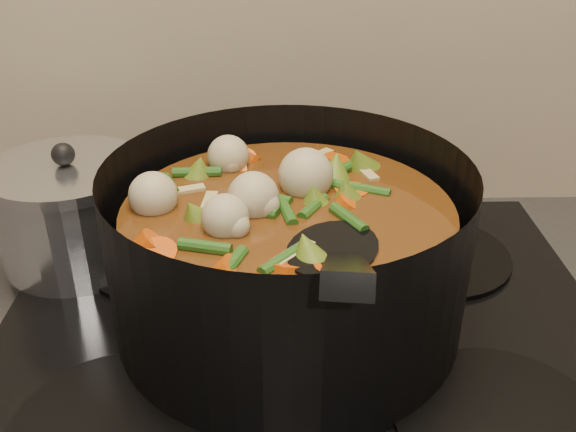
{
  "coord_description": "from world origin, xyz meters",
  "views": [
    {
      "loc": [
        -0.03,
        1.42,
        1.34
      ],
      "look_at": [
        -0.02,
        1.95,
        1.05
      ],
      "focal_mm": 40.0,
      "sensor_mm": 36.0,
      "label": 1
    }
  ],
  "objects": [
    {
      "name": "stovetop",
      "position": [
        0.0,
        1.93,
        0.92
      ],
      "size": [
        0.62,
        0.54,
        0.03
      ],
      "color": "black",
      "rests_on": "counter"
    },
    {
      "name": "stockpot",
      "position": [
        -0.02,
        1.95,
        1.01
      ],
      "size": [
        0.43,
        0.51,
        0.25
      ],
      "rotation": [
        0.0,
        0.0,
        -0.3
      ],
      "color": "black",
      "rests_on": "stovetop"
    },
    {
      "name": "saucepan",
      "position": [
        -0.26,
        2.07,
        0.99
      ],
      "size": [
        0.18,
        0.18,
        0.15
      ],
      "rotation": [
        0.0,
        0.0,
        -0.11
      ],
      "color": "silver",
      "rests_on": "stovetop"
    }
  ]
}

